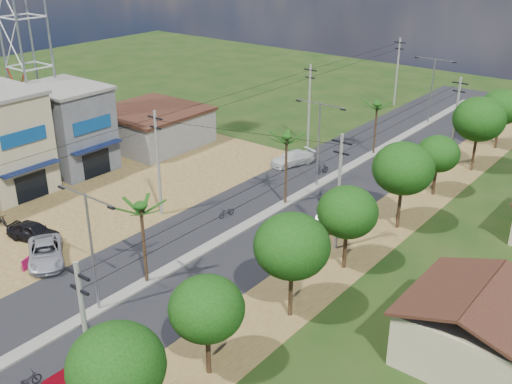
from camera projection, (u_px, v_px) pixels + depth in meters
ground at (100, 310)px, 37.57m from camera, size 160.00×160.00×0.00m
road at (249, 225)px, 48.35m from camera, size 12.00×110.00×0.04m
median at (271, 211)px, 50.47m from camera, size 1.00×90.00×0.18m
dirt_lot_west at (64, 205)px, 51.81m from camera, size 18.00×46.00×0.04m
dirt_shoulder_east at (340, 258)px, 43.53m from camera, size 5.00×90.00×0.03m
shophouse_cream at (0, 141)px, 53.17m from camera, size 9.00×6.40×9.30m
shophouse_grey at (67, 127)px, 58.40m from camera, size 9.00×6.40×8.30m
low_shed at (152, 127)px, 65.92m from camera, size 10.40×10.40×3.95m
house_east_near at (478, 322)px, 32.47m from camera, size 7.60×7.50×4.60m
tree_east_a at (116, 366)px, 26.07m from camera, size 4.40×4.40×6.37m
tree_east_b at (207, 309)px, 30.65m from camera, size 4.00×4.00×5.83m
tree_east_c at (292, 246)px, 35.15m from camera, size 4.60×4.60×6.83m
tree_east_d at (347, 212)px, 40.56m from camera, size 4.20×4.20×6.13m
tree_east_e at (403, 169)px, 45.89m from camera, size 4.80×4.80×7.14m
tree_east_f at (438, 154)px, 52.35m from camera, size 3.80×3.80×5.52m
tree_east_g at (479, 119)px, 57.22m from camera, size 5.00×5.00×7.38m
tree_east_h at (502, 107)px, 63.38m from camera, size 4.40×4.40×6.52m
palm_median_near at (141, 209)px, 38.21m from camera, size 2.00×2.00×6.15m
palm_median_mid at (287, 140)px, 49.56m from camera, size 2.00×2.00×6.55m
palm_median_far at (377, 106)px, 61.32m from camera, size 2.00×2.00×5.85m
streetlight_near at (91, 243)px, 35.64m from camera, size 5.10×0.18×8.00m
streetlight_mid at (319, 138)px, 53.61m from camera, size 5.10×0.18×8.00m
streetlight_far at (432, 85)px, 71.57m from camera, size 5.10×0.18×8.00m
utility_pole_w_b at (158, 161)px, 48.24m from camera, size 1.60×0.24×9.00m
utility_pole_w_c at (309, 104)px, 64.05m from camera, size 1.60×0.24×9.00m
utility_pole_w_d at (397, 70)px, 79.14m from camera, size 1.60×0.24×9.00m
utility_pole_e_a at (87, 343)px, 27.10m from camera, size 1.60×0.24×9.00m
utility_pole_e_b at (339, 190)px, 42.91m from camera, size 1.60×0.24×9.00m
utility_pole_e_c at (455, 120)px, 58.71m from camera, size 1.60×0.24×9.00m
car_red_near at (70, 384)px, 30.34m from camera, size 1.88×4.63×1.57m
car_silver_mid at (329, 217)px, 48.17m from camera, size 2.16×4.12×1.29m
car_white_far at (292, 159)px, 60.35m from camera, size 3.47×5.09×1.37m
car_parked_silver at (46, 253)px, 42.70m from camera, size 5.62×4.79×1.43m
car_parked_dark at (33, 232)px, 45.71m from camera, size 4.58×2.78×1.46m
moto_rider_east at (27, 382)px, 30.99m from camera, size 0.70×1.69×0.87m
moto_rider_west_a at (227, 212)px, 49.52m from camera, size 0.76×1.67×0.85m
moto_rider_west_b at (322, 169)px, 58.16m from camera, size 0.88×1.75×1.01m
roadside_sign at (27, 263)px, 41.98m from camera, size 0.45×1.02×0.89m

